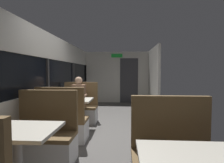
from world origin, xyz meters
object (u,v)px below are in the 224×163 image
at_px(dining_table_near_window, 17,137).
at_px(bench_near_window_facing_entry, 45,141).
at_px(dining_table_mid_window, 73,103).
at_px(bench_mid_window_facing_entry, 80,110).
at_px(seated_passenger, 79,103).
at_px(bench_mid_window_facing_end, 63,125).

height_order(dining_table_near_window, bench_near_window_facing_entry, bench_near_window_facing_entry).
relative_size(dining_table_mid_window, bench_mid_window_facing_entry, 0.82).
distance_m(dining_table_near_window, bench_near_window_facing_entry, 0.77).
bearing_deg(dining_table_near_window, seated_passenger, 90.00).
bearing_deg(bench_mid_window_facing_entry, dining_table_near_window, -90.00).
distance_m(dining_table_mid_window, bench_mid_window_facing_entry, 0.77).
height_order(dining_table_near_window, dining_table_mid_window, same).
bearing_deg(bench_mid_window_facing_end, dining_table_mid_window, 90.00).
height_order(bench_mid_window_facing_entry, seated_passenger, seated_passenger).
distance_m(dining_table_near_window, bench_mid_window_facing_end, 1.59).
bearing_deg(bench_mid_window_facing_end, dining_table_near_window, -90.00).
bearing_deg(bench_mid_window_facing_end, bench_mid_window_facing_entry, 90.00).
distance_m(dining_table_near_window, seated_passenger, 2.88).
bearing_deg(seated_passenger, bench_near_window_facing_entry, -90.00).
xyz_separation_m(bench_mid_window_facing_end, seated_passenger, (0.00, 1.33, 0.21)).
xyz_separation_m(dining_table_near_window, seated_passenger, (0.00, 2.88, -0.10)).
relative_size(dining_table_mid_window, bench_mid_window_facing_end, 0.82).
height_order(dining_table_mid_window, seated_passenger, seated_passenger).
distance_m(bench_near_window_facing_entry, seated_passenger, 2.19).
bearing_deg(dining_table_near_window, dining_table_mid_window, 90.00).
bearing_deg(dining_table_near_window, bench_mid_window_facing_end, 90.00).
bearing_deg(bench_mid_window_facing_end, seated_passenger, 90.00).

